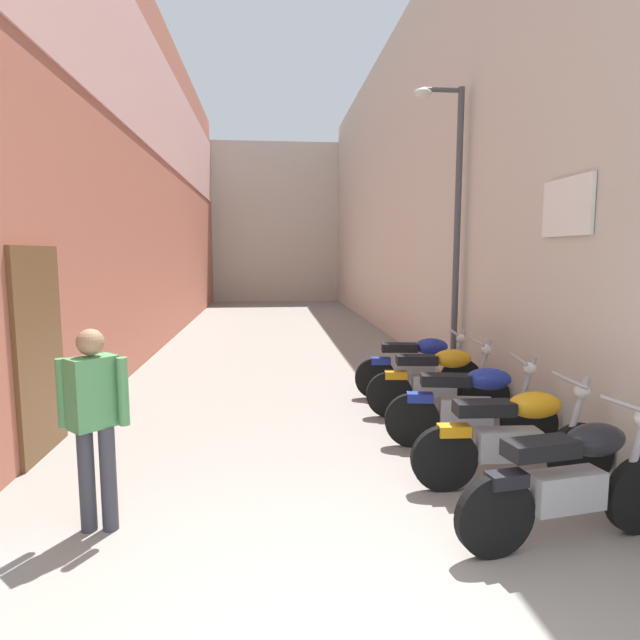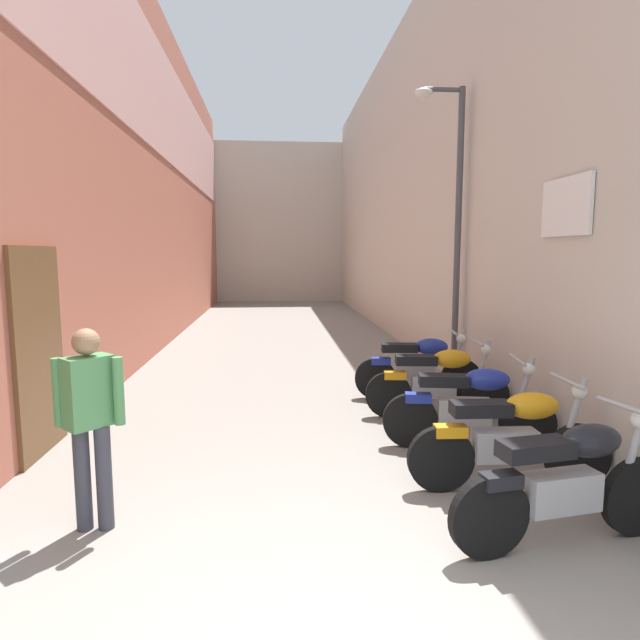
# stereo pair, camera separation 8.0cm
# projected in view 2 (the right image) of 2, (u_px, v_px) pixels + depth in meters

# --- Properties ---
(ground_plane) EXTENTS (37.41, 37.41, 0.00)m
(ground_plane) POSITION_uv_depth(u_px,v_px,m) (288.00, 355.00, 11.19)
(ground_plane) COLOR gray
(building_left) EXTENTS (0.45, 21.41, 7.68)m
(building_left) POSITION_uv_depth(u_px,v_px,m) (157.00, 178.00, 12.39)
(building_left) COLOR #B76651
(building_left) RESTS_ON ground
(building_right) EXTENTS (0.45, 21.41, 7.54)m
(building_right) POSITION_uv_depth(u_px,v_px,m) (406.00, 186.00, 12.95)
(building_right) COLOR beige
(building_right) RESTS_ON ground
(building_far_end) EXTENTS (8.53, 2.00, 6.94)m
(building_far_end) POSITION_uv_depth(u_px,v_px,m) (279.00, 224.00, 24.30)
(building_far_end) COLOR beige
(building_far_end) RESTS_ON ground
(motorcycle_nearest) EXTENTS (1.84, 0.58, 1.04)m
(motorcycle_nearest) POSITION_uv_depth(u_px,v_px,m) (569.00, 480.00, 3.82)
(motorcycle_nearest) COLOR black
(motorcycle_nearest) RESTS_ON ground
(motorcycle_second) EXTENTS (1.85, 0.58, 1.04)m
(motorcycle_second) POSITION_uv_depth(u_px,v_px,m) (512.00, 436.00, 4.73)
(motorcycle_second) COLOR black
(motorcycle_second) RESTS_ON ground
(motorcycle_third) EXTENTS (1.83, 0.58, 1.04)m
(motorcycle_third) POSITION_uv_depth(u_px,v_px,m) (470.00, 404.00, 5.74)
(motorcycle_third) COLOR black
(motorcycle_third) RESTS_ON ground
(motorcycle_fourth) EXTENTS (1.85, 0.58, 1.04)m
(motorcycle_fourth) POSITION_uv_depth(u_px,v_px,m) (438.00, 380.00, 6.84)
(motorcycle_fourth) COLOR black
(motorcycle_fourth) RESTS_ON ground
(motorcycle_fifth) EXTENTS (1.84, 0.58, 1.04)m
(motorcycle_fifth) POSITION_uv_depth(u_px,v_px,m) (419.00, 365.00, 7.74)
(motorcycle_fifth) COLOR black
(motorcycle_fifth) RESTS_ON ground
(pedestrian_by_doorway) EXTENTS (0.52, 0.38, 1.57)m
(pedestrian_by_doorway) POSITION_uv_depth(u_px,v_px,m) (90.00, 414.00, 4.01)
(pedestrian_by_doorway) COLOR #383842
(pedestrian_by_doorway) RESTS_ON ground
(street_lamp) EXTENTS (0.79, 0.18, 4.64)m
(street_lamp) POSITION_uv_depth(u_px,v_px,m) (453.00, 215.00, 8.28)
(street_lamp) COLOR #47474C
(street_lamp) RESTS_ON ground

